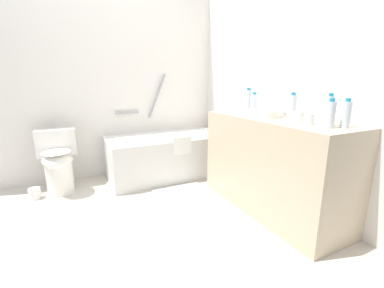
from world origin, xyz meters
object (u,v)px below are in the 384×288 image
(water_bottle_1, at_px, (330,114))
(sink_basin, at_px, (265,113))
(water_bottle_2, at_px, (329,111))
(drinking_glass_0, at_px, (310,119))
(water_bottle_3, at_px, (292,107))
(water_bottle_4, at_px, (346,114))
(toilet, at_px, (58,162))
(bathtub, at_px, (167,154))
(sink_faucet, at_px, (279,112))
(bath_mat, at_px, (181,192))
(water_bottle_5, at_px, (254,103))
(water_bottle_0, at_px, (248,101))
(drinking_glass_1, at_px, (299,117))
(toilet_paper_roll, at_px, (35,194))

(water_bottle_1, bearing_deg, sink_basin, 89.33)
(water_bottle_2, distance_m, drinking_glass_0, 0.14)
(water_bottle_3, relative_size, water_bottle_4, 1.11)
(toilet, relative_size, sink_basin, 2.32)
(water_bottle_1, bearing_deg, water_bottle_3, 77.62)
(bathtub, xyz_separation_m, water_bottle_3, (0.58, -1.38, 0.68))
(sink_faucet, height_order, bath_mat, sink_faucet)
(toilet, relative_size, water_bottle_4, 3.39)
(bathtub, distance_m, sink_basin, 1.40)
(sink_faucet, height_order, water_bottle_5, water_bottle_5)
(water_bottle_0, height_order, water_bottle_5, water_bottle_0)
(toilet, xyz_separation_m, water_bottle_4, (1.81, -1.87, 0.61))
(sink_faucet, bearing_deg, bathtub, 120.29)
(toilet, bearing_deg, drinking_glass_0, 46.25)
(water_bottle_2, bearing_deg, toilet, 135.38)
(drinking_glass_0, bearing_deg, bathtub, 106.68)
(toilet, height_order, water_bottle_3, water_bottle_3)
(water_bottle_3, bearing_deg, drinking_glass_0, -109.49)
(water_bottle_1, height_order, drinking_glass_1, water_bottle_1)
(sink_basin, relative_size, water_bottle_5, 1.42)
(bath_mat, bearing_deg, water_bottle_0, -18.82)
(drinking_glass_0, bearing_deg, water_bottle_1, -90.22)
(drinking_glass_1, xyz_separation_m, toilet_paper_roll, (-1.95, 1.49, -0.84))
(water_bottle_5, bearing_deg, water_bottle_1, -95.89)
(toilet, distance_m, bath_mat, 1.34)
(water_bottle_1, distance_m, water_bottle_5, 0.90)
(toilet, bearing_deg, drinking_glass_1, 47.94)
(drinking_glass_0, distance_m, toilet_paper_roll, 2.65)
(bathtub, distance_m, water_bottle_0, 1.21)
(drinking_glass_1, distance_m, toilet_paper_roll, 2.59)
(toilet, bearing_deg, bath_mat, 62.62)
(water_bottle_1, bearing_deg, water_bottle_2, 41.72)
(water_bottle_5, distance_m, drinking_glass_0, 0.74)
(bathtub, distance_m, water_bottle_3, 1.65)
(sink_faucet, distance_m, drinking_glass_0, 0.52)
(water_bottle_0, bearing_deg, bath_mat, 161.18)
(sink_faucet, height_order, drinking_glass_1, drinking_glass_1)
(bathtub, relative_size, water_bottle_5, 7.10)
(water_bottle_0, height_order, drinking_glass_0, water_bottle_0)
(water_bottle_1, bearing_deg, bath_mat, 114.87)
(water_bottle_5, height_order, toilet_paper_roll, water_bottle_5)
(toilet, relative_size, sink_faucet, 4.44)
(water_bottle_3, xyz_separation_m, drinking_glass_1, (-0.09, -0.15, -0.06))
(drinking_glass_0, xyz_separation_m, drinking_glass_1, (-0.00, 0.10, 0.00))
(bathtub, height_order, water_bottle_4, bathtub)
(water_bottle_0, bearing_deg, drinking_glass_1, -97.61)
(sink_basin, height_order, water_bottle_5, water_bottle_5)
(toilet, xyz_separation_m, sink_faucet, (1.90, -1.18, 0.55))
(water_bottle_1, relative_size, bath_mat, 0.36)
(water_bottle_3, bearing_deg, sink_basin, 109.67)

